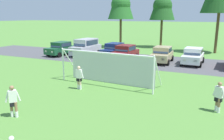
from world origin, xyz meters
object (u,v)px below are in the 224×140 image
player_striker_near (219,97)px  parked_car_slot_left (86,47)px  parked_car_slot_center_left (114,50)px  parked_car_slot_center_right (162,55)px  player_midfield_center (79,78)px  player_defender_far (13,101)px  soccer_ball (11,139)px  parked_car_slot_right (193,56)px  soccer_goal (109,67)px  parked_car_slot_center (125,53)px  parked_car_slot_far_left (61,49)px

player_striker_near → parked_car_slot_left: (-15.46, 12.21, 0.29)m
parked_car_slot_center_left → parked_car_slot_center_right: (6.15, -0.94, 0.00)m
player_midfield_center → parked_car_slot_center_left: bearing=103.9°
player_defender_far → player_striker_near: bearing=28.4°
soccer_ball → player_defender_far: bearing=134.6°
parked_car_slot_right → soccer_ball: bearing=-104.3°
parked_car_slot_left → player_defender_far: bearing=-70.1°
soccer_goal → player_midfield_center: bearing=-121.7°
soccer_goal → parked_car_slot_center: soccer_goal is taller
parked_car_slot_center → parked_car_slot_center_right: size_ratio=1.02×
soccer_ball → parked_car_slot_far_left: parked_car_slot_far_left is taller
parked_car_slot_right → parked_car_slot_center_right: bearing=-172.7°
soccer_goal → parked_car_slot_center_right: 9.88m
parked_car_slot_far_left → soccer_ball: bearing=-58.3°
player_midfield_center → parked_car_slot_left: parked_car_slot_left is taller
player_striker_near → soccer_goal: bearing=162.8°
parked_car_slot_right → parked_car_slot_far_left: bearing=-175.9°
soccer_ball → parked_car_slot_center: parked_car_slot_center is taller
parked_car_slot_center_right → player_midfield_center: bearing=-104.2°
player_striker_near → player_midfield_center: 8.75m
parked_car_slot_right → parked_car_slot_center_left: bearing=176.7°
player_defender_far → parked_car_slot_center: 16.68m
parked_car_slot_far_left → parked_car_slot_right: bearing=4.1°
player_striker_near → parked_car_slot_left: 19.70m
parked_car_slot_left → parked_car_slot_center: size_ratio=1.09×
parked_car_slot_center → player_midfield_center: bearing=-84.1°
soccer_goal → player_striker_near: (7.45, -2.31, -0.47)m
soccer_ball → parked_car_slot_far_left: (-11.16, 18.04, 0.77)m
parked_car_slot_far_left → parked_car_slot_left: bearing=15.9°
player_midfield_center → player_defender_far: (-0.49, -5.22, 0.00)m
soccer_ball → parked_car_slot_far_left: bearing=121.7°
soccer_ball → parked_car_slot_left: bearing=112.8°
player_striker_near → player_defender_far: (-9.23, -4.99, 0.00)m
parked_car_slot_center_left → parked_car_slot_center_right: size_ratio=1.01×
player_defender_far → parked_car_slot_left: parked_car_slot_left is taller
player_striker_near → parked_car_slot_left: size_ratio=0.35×
soccer_ball → player_defender_far: player_defender_far is taller
parked_car_slot_far_left → parked_car_slot_right: 16.11m
soccer_ball → parked_car_slot_left: size_ratio=0.05×
soccer_goal → player_striker_near: 7.82m
soccer_ball → parked_car_slot_far_left: size_ratio=0.05×
soccer_goal → player_defender_far: bearing=-103.7°
player_defender_far → parked_car_slot_far_left: (-9.43, 16.29, 0.05)m
parked_car_slot_center_left → parked_car_slot_right: size_ratio=1.01×
player_midfield_center → parked_car_slot_center_right: 12.19m
parked_car_slot_far_left → parked_car_slot_center: size_ratio=1.00×
parked_car_slot_left → player_striker_near: bearing=-38.3°
parked_car_slot_left → parked_car_slot_center_left: bearing=12.2°
parked_car_slot_center_left → parked_car_slot_right: 9.31m
player_striker_near → player_midfield_center: bearing=178.5°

